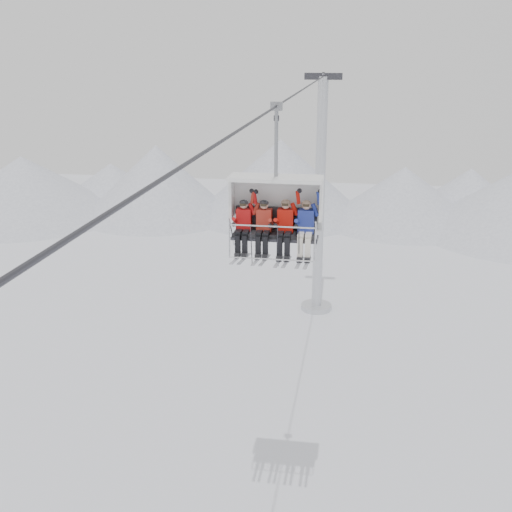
% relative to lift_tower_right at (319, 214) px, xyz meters
% --- Properties ---
extents(ridgeline, '(72.00, 21.00, 7.00)m').
position_rel_lift_tower_right_xyz_m(ridgeline, '(-1.58, 20.05, -2.94)').
color(ridgeline, silver).
rests_on(ridgeline, ground).
extents(lift_tower_right, '(2.00, 1.80, 13.48)m').
position_rel_lift_tower_right_xyz_m(lift_tower_right, '(0.00, 0.00, 0.00)').
color(lift_tower_right, '#B9BCC1').
rests_on(lift_tower_right, ground).
extents(haul_cable, '(0.06, 50.00, 0.06)m').
position_rel_lift_tower_right_xyz_m(haul_cable, '(0.00, -22.00, 7.52)').
color(haul_cable, '#313036').
rests_on(haul_cable, lift_tower_left).
extents(chairlift_carrier, '(2.46, 1.17, 3.98)m').
position_rel_lift_tower_right_xyz_m(chairlift_carrier, '(0.00, -18.66, 4.91)').
color(chairlift_carrier, black).
rests_on(chairlift_carrier, haul_cable).
extents(skier_far_left, '(0.40, 1.69, 1.59)m').
position_rel_lift_tower_right_xyz_m(skier_far_left, '(-0.84, -18.97, 4.42)').
color(skier_far_left, '#B40F10').
rests_on(skier_far_left, chairlift_carrier).
extents(skier_center_left, '(0.40, 1.69, 1.61)m').
position_rel_lift_tower_right_xyz_m(skier_center_left, '(-0.29, -18.97, 4.43)').
color(skier_center_left, '#A7291C').
rests_on(skier_center_left, chairlift_carrier).
extents(skier_center_right, '(0.42, 1.69, 1.67)m').
position_rel_lift_tower_right_xyz_m(skier_center_right, '(0.28, -18.97, 4.44)').
color(skier_center_right, red).
rests_on(skier_center_right, chairlift_carrier).
extents(skier_far_right, '(0.42, 1.69, 1.67)m').
position_rel_lift_tower_right_xyz_m(skier_far_right, '(0.82, -18.97, 4.44)').
color(skier_far_right, navy).
rests_on(skier_far_right, chairlift_carrier).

